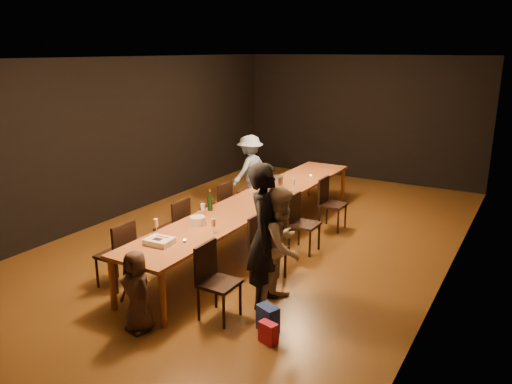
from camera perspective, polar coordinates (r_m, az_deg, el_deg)
The scene contains 30 objects.
ground at distance 8.49m, azimuth 0.25°, elevation -5.61°, with size 10.00×10.00×0.00m, color #432510.
room_shell at distance 7.96m, azimuth 0.27°, elevation 8.42°, with size 6.04×10.04×3.02m.
table at distance 8.26m, azimuth 0.26°, elevation -1.08°, with size 0.90×6.00×0.75m.
chair_right_0 at distance 6.03m, azimuth -4.23°, elevation -10.27°, with size 0.42×0.42×0.93m, color black, non-canonical shape.
chair_right_1 at distance 6.96m, azimuth 1.38°, elevation -6.50°, with size 0.42×0.42×0.93m, color black, non-canonical shape.
chair_right_2 at distance 7.96m, azimuth 5.57°, elevation -3.61°, with size 0.42×0.42×0.93m, color black, non-canonical shape.
chair_right_3 at distance 9.01m, azimuth 8.78°, elevation -1.37°, with size 0.42×0.42×0.93m, color black, non-canonical shape.
chair_left_0 at distance 7.05m, azimuth -15.79°, elevation -6.83°, with size 0.42×0.42×0.93m, color black, non-canonical shape.
chair_left_1 at distance 7.86m, azimuth -9.55°, elevation -4.02°, with size 0.42×0.42×0.93m, color black, non-canonical shape.
chair_left_2 at distance 8.76m, azimuth -4.57°, elevation -1.73°, with size 0.42×0.42×0.93m, color black, non-canonical shape.
chair_left_3 at distance 9.73m, azimuth -0.55°, elevation 0.13°, with size 0.42×0.42×0.93m, color black, non-canonical shape.
woman_birthday at distance 6.16m, azimuth 1.13°, elevation -5.02°, with size 0.67×0.44×1.84m, color black.
woman_tan at distance 6.26m, azimuth 2.85°, elevation -6.20°, with size 0.74×0.58×1.53m, color beige.
man_blue at distance 10.32m, azimuth -0.70°, elevation 2.54°, with size 0.93×0.54×1.45m, color #87A7D1.
child at distance 5.92m, azimuth -13.47°, elevation -10.98°, with size 0.48×0.31×0.97m, color #433025.
gift_bag_red at distance 5.71m, azimuth 1.40°, elevation -15.78°, with size 0.21×0.11×0.24m, color red.
gift_bag_blue at distance 5.90m, azimuth 1.36°, elevation -14.25°, with size 0.25×0.16×0.31m, color #243F9F.
birthday_cake at distance 6.46m, azimuth -10.99°, elevation -5.55°, with size 0.36×0.29×0.08m.
plate_stack at distance 7.05m, azimuth -6.68°, elevation -3.29°, with size 0.22×0.22×0.12m, color white.
champagne_bottle at distance 7.63m, azimuth -5.29°, elevation -0.89°, with size 0.08×0.08×0.34m, color black, non-canonical shape.
ice_bucket at distance 8.77m, azimuth 2.45°, elevation 1.07°, with size 0.21×0.21×0.24m, color #A4A4A8.
wineglass_0 at distance 6.80m, azimuth -11.35°, elevation -3.86°, with size 0.06×0.06×0.21m, color beige, non-canonical shape.
wineglass_1 at distance 6.71m, azimuth -4.89°, elevation -3.88°, with size 0.06×0.06×0.21m, color beige, non-canonical shape.
wineglass_2 at distance 7.36m, azimuth -6.10°, elevation -2.09°, with size 0.06×0.06×0.21m, color silver, non-canonical shape.
wineglass_3 at distance 7.89m, azimuth 1.45°, elevation -0.76°, with size 0.06×0.06×0.21m, color beige, non-canonical shape.
wineglass_4 at distance 8.55m, azimuth 0.13°, elevation 0.58°, with size 0.06×0.06×0.21m, color silver, non-canonical shape.
wineglass_5 at distance 8.73m, azimuth 4.30°, elevation 0.86°, with size 0.06×0.06×0.21m, color silver, non-canonical shape.
tealight_near at distance 6.48m, azimuth -8.17°, elevation -5.58°, with size 0.05×0.05×0.03m, color #B2B7B2.
tealight_mid at distance 8.29m, azimuth 1.68°, elevation -0.55°, with size 0.05×0.05×0.03m, color #B2B7B2.
tealight_far at distance 9.70m, azimuth 6.27°, elevation 1.82°, with size 0.05×0.05×0.03m, color #B2B7B2.
Camera 1 is at (3.94, -6.83, 3.13)m, focal length 35.00 mm.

